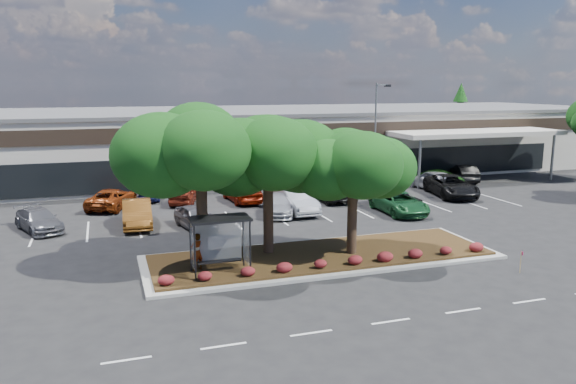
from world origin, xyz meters
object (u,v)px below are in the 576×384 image
object	(u,v)px
car_0	(39,220)
car_1	(137,213)
survey_stake	(521,259)
light_pole	(376,147)

from	to	relation	value
car_0	car_1	xyz separation A→B (m)	(5.75, -0.68, 0.15)
survey_stake	car_0	bearing A→B (deg)	145.21
car_0	survey_stake	bearing A→B (deg)	-57.33
survey_stake	car_0	xyz separation A→B (m)	(-22.38, 15.55, -0.01)
light_pole	survey_stake	size ratio (longest dim) A/B	8.42
car_1	survey_stake	bearing A→B (deg)	-39.72
light_pole	car_0	distance (m)	24.77
car_1	car_0	bearing A→B (deg)	175.40
car_0	car_1	distance (m)	5.79
car_0	car_1	size ratio (longest dim) A/B	0.93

